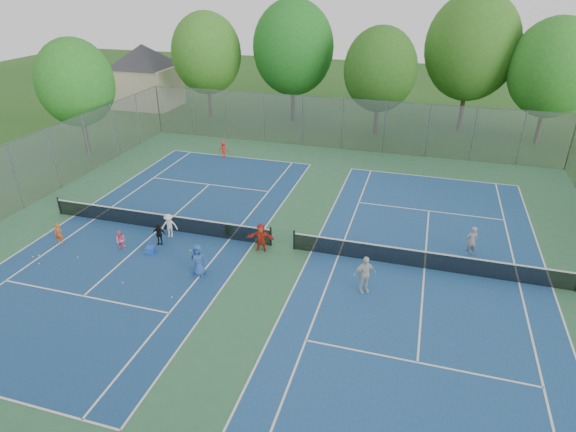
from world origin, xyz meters
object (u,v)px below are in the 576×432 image
object	(u,v)px
net_right	(426,260)
ball_hopper	(229,229)
ball_crate	(150,250)
instructor	(472,241)
net_left	(159,221)

from	to	relation	value
net_right	ball_hopper	world-z (taller)	net_right
ball_crate	instructor	xyz separation A→B (m)	(15.20, 4.34, 0.60)
ball_crate	ball_hopper	xyz separation A→B (m)	(2.99, 2.93, 0.13)
net_right	instructor	xyz separation A→B (m)	(2.07, 1.96, 0.32)
net_left	instructor	distance (m)	16.19
instructor	net_left	bearing A→B (deg)	-11.63
instructor	net_right	bearing A→B (deg)	24.97
instructor	ball_hopper	bearing A→B (deg)	-12.05
ball_crate	ball_hopper	world-z (taller)	ball_hopper
net_right	instructor	distance (m)	2.87
net_right	ball_hopper	distance (m)	10.16
net_left	net_right	world-z (taller)	same
instructor	ball_crate	bearing A→B (deg)	-2.68
net_right	instructor	bearing A→B (deg)	43.57
ball_hopper	net_right	bearing A→B (deg)	-3.17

